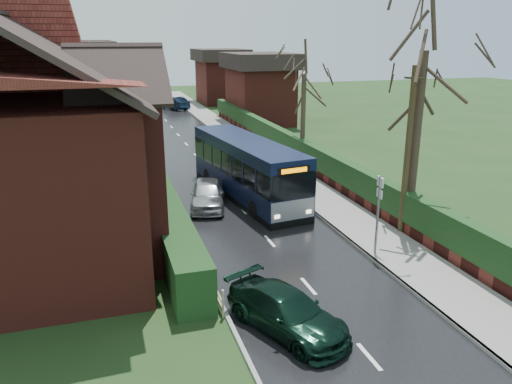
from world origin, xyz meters
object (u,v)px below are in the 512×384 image
object	(u,v)px
bus	(247,169)
car_silver	(207,194)
brick_house	(30,135)
telegraph_pole	(407,153)
car_green	(287,312)
bus_stop_sign	(379,204)

from	to	relation	value
bus	car_silver	distance (m)	2.65
brick_house	car_silver	bearing A→B (deg)	16.76
brick_house	telegraph_pole	bearing A→B (deg)	-14.08
brick_house	car_green	size ratio (longest dim) A/B	3.62
bus	car_green	bearing A→B (deg)	-109.01
car_silver	bus	bearing A→B (deg)	37.15
car_green	telegraph_pole	size ratio (longest dim) A/B	0.58
brick_house	car_green	world-z (taller)	brick_house
bus	bus_stop_sign	distance (m)	8.83
brick_house	bus	world-z (taller)	brick_house
bus	car_silver	size ratio (longest dim) A/B	2.54
brick_house	telegraph_pole	distance (m)	14.75
brick_house	car_green	distance (m)	12.05
bus	telegraph_pole	distance (m)	8.52
brick_house	car_silver	distance (m)	8.41
brick_house	car_green	xyz separation A→B (m)	(7.13, -8.95, -3.79)
telegraph_pole	car_green	bearing A→B (deg)	-163.79
car_green	bus	bearing A→B (deg)	55.30
car_green	bus_stop_sign	xyz separation A→B (m)	(4.99, 3.73, 1.48)
bus	car_green	xyz separation A→B (m)	(-2.41, -12.16, -0.89)
car_silver	car_green	bearing A→B (deg)	-77.51
brick_house	telegraph_pole	xyz separation A→B (m)	(14.28, -3.58, -0.88)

